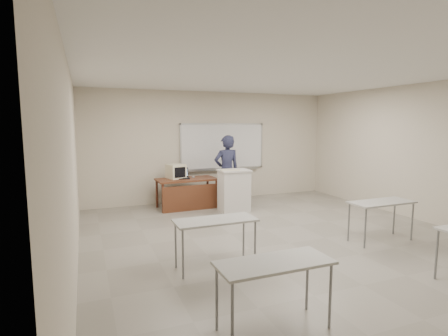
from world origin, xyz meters
name	(u,v)px	position (x,y,z in m)	size (l,w,h in m)	color
floor	(289,243)	(0.00, 0.00, -0.01)	(7.00, 8.00, 0.01)	gray
whiteboard	(223,147)	(0.30, 3.97, 1.48)	(2.48, 0.10, 1.31)	white
student_desks	(343,227)	(0.00, -1.35, 0.67)	(4.40, 2.20, 0.73)	#A4A49E
instructor_desk	(188,187)	(-0.96, 3.19, 0.55)	(1.50, 0.75, 0.75)	brown
podium	(234,190)	(0.01, 2.50, 0.52)	(0.73, 0.53, 1.03)	silver
crt_monitor	(176,171)	(-1.21, 3.43, 0.93)	(0.40, 0.44, 0.37)	beige
laptop	(182,176)	(-1.06, 3.38, 0.81)	(0.35, 0.32, 0.26)	black
mouse	(194,177)	(-0.76, 3.35, 0.77)	(0.09, 0.06, 0.03)	gray
keyboard	(230,170)	(-0.14, 2.38, 1.04)	(0.46, 0.15, 0.03)	beige
presenter	(227,171)	(0.04, 3.05, 0.92)	(0.67, 0.44, 1.84)	black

